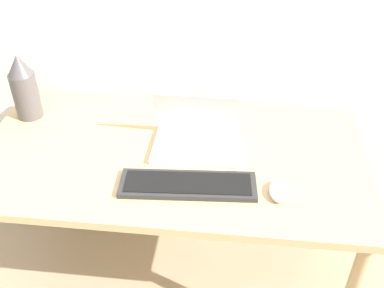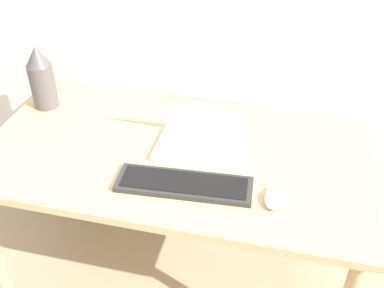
{
  "view_description": "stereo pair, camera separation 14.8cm",
  "coord_description": "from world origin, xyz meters",
  "px_view_note": "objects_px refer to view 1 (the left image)",
  "views": [
    {
      "loc": [
        0.22,
        -0.9,
        1.68
      ],
      "look_at": [
        0.09,
        0.29,
        0.8
      ],
      "focal_mm": 42.0,
      "sensor_mm": 36.0,
      "label": 1
    },
    {
      "loc": [
        0.36,
        -0.87,
        1.68
      ],
      "look_at": [
        0.09,
        0.29,
        0.8
      ],
      "focal_mm": 42.0,
      "sensor_mm": 36.0,
      "label": 2
    }
  ],
  "objects_px": {
    "vase": "(24,87)",
    "mouse": "(279,191)",
    "laptop": "(196,136)",
    "keyboard": "(188,185)"
  },
  "relations": [
    {
      "from": "laptop",
      "to": "keyboard",
      "type": "relative_size",
      "value": 0.67
    },
    {
      "from": "vase",
      "to": "mouse",
      "type": "bearing_deg",
      "value": -20.42
    },
    {
      "from": "mouse",
      "to": "vase",
      "type": "bearing_deg",
      "value": 159.58
    },
    {
      "from": "vase",
      "to": "laptop",
      "type": "bearing_deg",
      "value": -11.09
    },
    {
      "from": "mouse",
      "to": "vase",
      "type": "distance_m",
      "value": 1.05
    },
    {
      "from": "laptop",
      "to": "mouse",
      "type": "relative_size",
      "value": 2.84
    },
    {
      "from": "mouse",
      "to": "laptop",
      "type": "bearing_deg",
      "value": 141.65
    },
    {
      "from": "vase",
      "to": "keyboard",
      "type": "bearing_deg",
      "value": -27.8
    },
    {
      "from": "laptop",
      "to": "mouse",
      "type": "distance_m",
      "value": 0.37
    },
    {
      "from": "laptop",
      "to": "keyboard",
      "type": "xyz_separation_m",
      "value": [
        -0.0,
        -0.23,
        -0.04
      ]
    }
  ]
}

